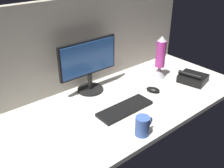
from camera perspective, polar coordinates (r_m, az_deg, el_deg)
ground_plane at (r=169.66cm, az=1.77°, el=-4.35°), size 180.00×80.00×3.00cm
cubicle_wall_back at (r=182.53cm, az=-5.91°, el=9.34°), size 180.00×5.00×62.30cm
monitor at (r=173.31cm, az=-5.23°, el=4.59°), size 43.90×18.00×36.94cm
keyboard at (r=160.16cm, az=2.91°, el=-5.50°), size 37.11×13.32×2.00cm
mouse at (r=181.24cm, az=9.13°, el=-1.25°), size 9.10×11.06×3.40cm
mug_ceramic_blue at (r=139.34cm, az=6.85°, el=-9.23°), size 11.56×7.82×11.11cm
lava_lamp at (r=197.92cm, az=10.67°, el=5.17°), size 10.10×10.10×33.05cm
desk_phone at (r=200.82cm, az=17.54°, el=1.28°), size 21.01×22.48×8.80cm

